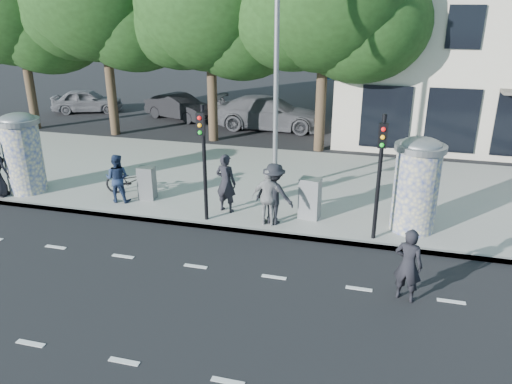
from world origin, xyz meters
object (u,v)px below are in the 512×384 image
(traffic_pole_far, at_px, (380,166))
(cabinet_left, at_px, (147,183))
(ped_c, at_px, (117,178))
(ped_d, at_px, (274,194))
(car_right, at_px, (269,113))
(man_road, at_px, (408,265))
(ad_column_left, at_px, (23,151))
(car_left, at_px, (87,101))
(traffic_pole_near, at_px, (203,152))
(street_lamp, at_px, (276,48))
(ped_b, at_px, (226,183))
(car_mid, at_px, (180,107))
(cabinet_right, at_px, (310,198))
(ad_column_right, at_px, (416,183))
(bicycle, at_px, (131,181))
(ped_e, at_px, (269,197))

(traffic_pole_far, height_order, cabinet_left, traffic_pole_far)
(ped_c, height_order, ped_d, ped_d)
(ped_d, bearing_deg, car_right, -63.22)
(traffic_pole_far, relative_size, man_road, 2.00)
(ad_column_left, relative_size, car_left, 0.68)
(ad_column_left, distance_m, traffic_pole_near, 6.67)
(street_lamp, bearing_deg, ped_b, -116.72)
(car_left, distance_m, car_mid, 5.90)
(traffic_pole_far, height_order, ped_c, traffic_pole_far)
(cabinet_left, bearing_deg, ped_c, -153.49)
(traffic_pole_near, xyz_separation_m, car_mid, (-6.14, 12.57, -1.56))
(ped_c, bearing_deg, traffic_pole_near, 160.41)
(cabinet_left, distance_m, car_mid, 12.08)
(cabinet_right, height_order, car_left, cabinet_right)
(ad_column_right, xyz_separation_m, street_lamp, (-4.40, 1.93, 3.26))
(traffic_pole_far, height_order, street_lamp, street_lamp)
(traffic_pole_far, relative_size, car_mid, 0.83)
(ped_d, distance_m, cabinet_right, 1.17)
(traffic_pole_near, xyz_separation_m, traffic_pole_far, (4.80, 0.00, 0.00))
(ped_d, height_order, bicycle, ped_d)
(traffic_pole_far, height_order, cabinet_right, traffic_pole_far)
(ped_b, xyz_separation_m, bicycle, (-3.47, 0.52, -0.44))
(ped_c, distance_m, car_mid, 12.28)
(street_lamp, bearing_deg, traffic_pole_far, -39.88)
(ad_column_right, distance_m, ped_c, 9.01)
(ped_b, xyz_separation_m, car_mid, (-6.52, 11.77, -0.38))
(ped_d, distance_m, ped_e, 0.19)
(cabinet_left, xyz_separation_m, car_mid, (-3.75, 11.48, -0.01))
(ped_d, bearing_deg, ped_b, -4.43)
(ad_column_right, relative_size, cabinet_right, 2.16)
(ad_column_right, height_order, cabinet_right, ad_column_right)
(ped_b, bearing_deg, car_mid, -48.71)
(ad_column_left, bearing_deg, ped_d, -2.65)
(street_lamp, bearing_deg, ped_c, -154.46)
(street_lamp, xyz_separation_m, car_mid, (-7.54, 9.73, -4.12))
(street_lamp, xyz_separation_m, bicycle, (-4.50, -1.52, -4.18))
(ped_b, relative_size, car_mid, 0.44)
(ad_column_left, xyz_separation_m, ad_column_right, (12.40, 0.20, 0.00))
(ped_c, relative_size, car_left, 0.40)
(ad_column_left, bearing_deg, man_road, -14.89)
(ped_d, xyz_separation_m, cabinet_right, (0.94, 0.63, -0.28))
(cabinet_right, height_order, car_mid, cabinet_right)
(traffic_pole_near, distance_m, traffic_pole_far, 4.80)
(traffic_pole_far, height_order, ped_b, traffic_pole_far)
(traffic_pole_near, relative_size, cabinet_left, 3.16)
(ped_d, height_order, man_road, ped_d)
(ped_b, distance_m, cabinet_right, 2.55)
(ped_e, bearing_deg, cabinet_right, -147.22)
(traffic_pole_far, xyz_separation_m, ped_d, (-2.84, 0.31, -1.18))
(ped_e, distance_m, man_road, 4.63)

